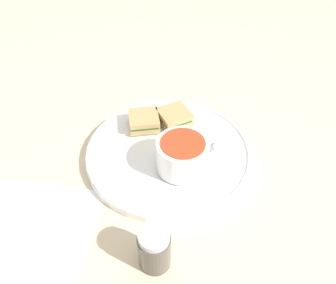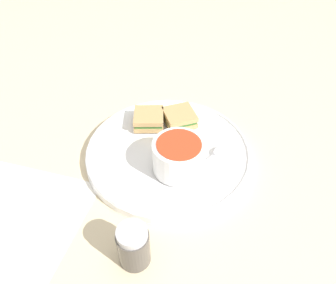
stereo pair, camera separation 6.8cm
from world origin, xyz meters
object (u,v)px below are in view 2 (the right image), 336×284
at_px(sandwich_half_near, 180,117).
at_px(salt_shaker, 134,246).
at_px(spoon, 216,153).
at_px(sandwich_half_far, 149,119).
at_px(soup_bowl, 179,156).

relative_size(sandwich_half_near, salt_shaker, 1.15).
bearing_deg(salt_shaker, spoon, 177.05).
bearing_deg(sandwich_half_far, sandwich_half_near, 126.39).
bearing_deg(spoon, sandwich_half_near, 81.69).
xyz_separation_m(spoon, salt_shaker, (0.26, -0.01, 0.01)).
bearing_deg(salt_shaker, sandwich_half_far, -149.38).
bearing_deg(sandwich_half_near, soup_bowl, 30.08).
height_order(soup_bowl, sandwich_half_far, soup_bowl).
distance_m(sandwich_half_near, salt_shaker, 0.33).
distance_m(spoon, salt_shaker, 0.27).
xyz_separation_m(sandwich_half_near, salt_shaker, (0.31, 0.10, 0.00)).
xyz_separation_m(sandwich_half_far, salt_shaker, (0.27, 0.16, 0.00)).
relative_size(spoon, salt_shaker, 1.51).
height_order(spoon, sandwich_half_near, sandwich_half_near).
relative_size(soup_bowl, sandwich_half_far, 1.12).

